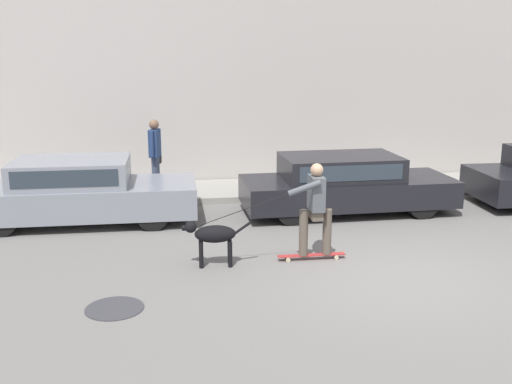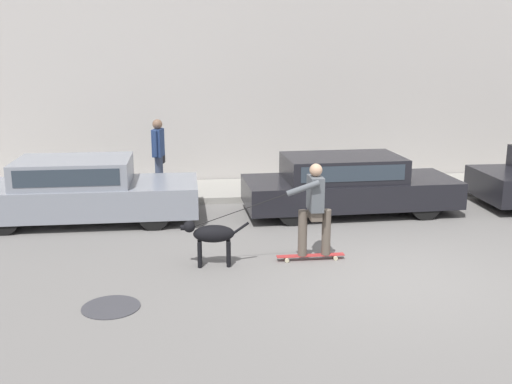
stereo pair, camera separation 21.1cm
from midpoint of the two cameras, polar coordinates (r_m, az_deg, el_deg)
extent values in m
plane|color=slate|center=(9.42, 13.79, -7.91)|extent=(36.00, 36.00, 0.00)
cube|color=#B2ADA8|center=(15.41, 5.32, 10.34)|extent=(32.00, 0.30, 5.08)
cube|color=gray|center=(14.64, 6.05, 0.37)|extent=(30.00, 1.96, 0.14)
cylinder|color=black|center=(12.96, -8.94, -0.37)|extent=(0.61, 0.20, 0.61)
cylinder|color=black|center=(11.56, -9.20, -2.08)|extent=(0.61, 0.20, 0.61)
cylinder|color=black|center=(13.37, -20.86, -0.68)|extent=(0.61, 0.20, 0.61)
cylinder|color=black|center=(12.02, -22.49, -2.35)|extent=(0.61, 0.20, 0.61)
cube|color=gray|center=(12.36, -15.51, -0.55)|extent=(4.47, 1.70, 0.59)
cube|color=gray|center=(12.27, -16.49, 1.90)|extent=(2.21, 1.53, 0.50)
cube|color=#28333D|center=(11.53, -17.12, 1.27)|extent=(1.93, 0.02, 0.32)
cylinder|color=black|center=(13.86, 13.84, 0.36)|extent=(0.65, 0.22, 0.64)
cylinder|color=black|center=(12.60, 16.27, -1.10)|extent=(0.65, 0.22, 0.64)
cylinder|color=black|center=(13.08, 2.71, -0.03)|extent=(0.65, 0.22, 0.64)
cylinder|color=black|center=(11.73, 4.06, -1.64)|extent=(0.65, 0.22, 0.64)
cube|color=black|center=(12.71, 9.39, 0.06)|extent=(4.45, 1.80, 0.54)
cube|color=black|center=(12.55, 8.71, 2.32)|extent=(2.43, 1.57, 0.49)
cube|color=#28333D|center=(11.84, 9.78, 1.73)|extent=(2.10, 0.08, 0.31)
cylinder|color=black|center=(14.96, 22.74, 0.61)|extent=(0.62, 0.21, 0.62)
cylinder|color=black|center=(9.51, -4.75, -6.02)|extent=(0.07, 0.07, 0.41)
cylinder|color=black|center=(9.66, -4.74, -5.72)|extent=(0.07, 0.07, 0.41)
cylinder|color=black|center=(9.52, -1.98, -5.97)|extent=(0.07, 0.07, 0.41)
cylinder|color=black|center=(9.66, -2.02, -5.67)|extent=(0.07, 0.07, 0.41)
ellipsoid|color=black|center=(9.48, -3.40, -3.99)|extent=(0.67, 0.31, 0.28)
sphere|color=black|center=(9.45, -5.74, -3.30)|extent=(0.19, 0.19, 0.19)
cylinder|color=black|center=(9.45, -6.25, -3.39)|extent=(0.11, 0.09, 0.08)
cylinder|color=black|center=(9.47, -0.80, -3.45)|extent=(0.27, 0.05, 0.20)
cylinder|color=beige|center=(9.78, 3.59, -6.52)|extent=(0.07, 0.03, 0.07)
cylinder|color=beige|center=(9.91, 3.43, -6.23)|extent=(0.07, 0.03, 0.07)
cylinder|color=beige|center=(9.95, 8.20, -6.27)|extent=(0.07, 0.03, 0.07)
cylinder|color=beige|center=(10.09, 7.97, -5.99)|extent=(0.07, 0.03, 0.07)
cube|color=#A82D2D|center=(9.91, 5.82, -6.03)|extent=(1.12, 0.12, 0.02)
cylinder|color=brown|center=(9.76, 5.07, -3.92)|extent=(0.15, 0.15, 0.76)
cylinder|color=brown|center=(9.84, 7.31, -3.82)|extent=(0.15, 0.15, 0.76)
cube|color=brown|center=(9.71, 6.24, -2.16)|extent=(0.18, 0.33, 0.15)
cube|color=#4C5156|center=(9.62, 6.30, -0.13)|extent=(0.21, 0.42, 0.55)
sphere|color=tan|center=(9.54, 6.36, 2.09)|extent=(0.21, 0.21, 0.21)
cylinder|color=#4C5156|center=(9.87, 5.96, 0.04)|extent=(0.09, 0.09, 0.53)
cylinder|color=#4C5156|center=(9.32, 5.16, 0.36)|extent=(0.53, 0.14, 0.26)
cylinder|color=black|center=(9.35, -1.08, -1.84)|extent=(1.53, 0.16, 0.56)
cylinder|color=#3D4760|center=(13.98, -8.69, 1.74)|extent=(0.14, 0.14, 0.85)
cylinder|color=#3D4760|center=(13.83, -8.85, 1.61)|extent=(0.14, 0.14, 0.85)
cube|color=navy|center=(13.78, -8.88, 4.66)|extent=(0.28, 0.43, 0.62)
cylinder|color=navy|center=(14.00, -8.62, 4.88)|extent=(0.09, 0.09, 0.59)
cylinder|color=navy|center=(13.55, -9.15, 4.57)|extent=(0.09, 0.09, 0.59)
sphere|color=brown|center=(13.72, -8.94, 6.40)|extent=(0.22, 0.22, 0.22)
cube|color=black|center=(14.07, -8.56, 3.21)|extent=(0.16, 0.29, 0.24)
cylinder|color=#38383D|center=(8.36, -12.93, -10.64)|extent=(0.78, 0.78, 0.01)
camera|label=1|loc=(0.11, -89.42, 0.14)|focal=42.00mm
camera|label=2|loc=(0.11, 90.58, -0.14)|focal=42.00mm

